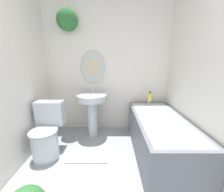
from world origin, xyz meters
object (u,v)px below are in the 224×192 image
at_px(shampoo_bottle, 150,97).
at_px(pedestal_sink, 92,106).
at_px(toilet, 47,133).
at_px(bathtub, 159,135).

bearing_deg(shampoo_bottle, pedestal_sink, -175.62).
bearing_deg(shampoo_bottle, toilet, -159.44).
bearing_deg(pedestal_sink, bathtub, -26.06).
bearing_deg(pedestal_sink, shampoo_bottle, 4.38).
distance_m(toilet, shampoo_bottle, 1.77).
bearing_deg(toilet, pedestal_sink, 42.10).
height_order(pedestal_sink, bathtub, pedestal_sink).
bearing_deg(bathtub, toilet, -179.35).
height_order(pedestal_sink, shampoo_bottle, pedestal_sink).
bearing_deg(pedestal_sink, toilet, -137.90).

